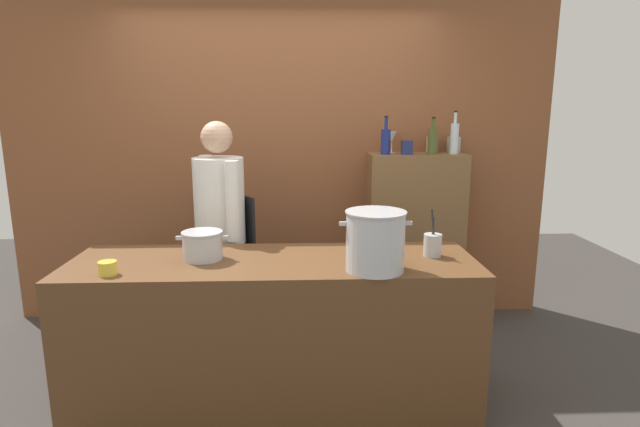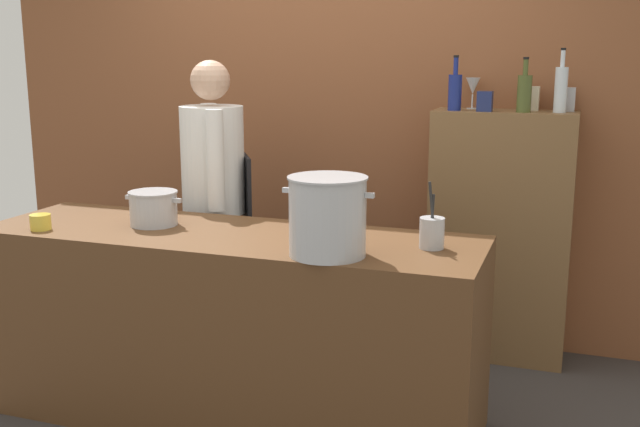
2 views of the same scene
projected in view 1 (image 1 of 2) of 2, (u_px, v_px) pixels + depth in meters
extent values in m
plane|color=#383330|center=(276.00, 402.00, 3.05)|extent=(8.00, 8.00, 0.00)
cube|color=brown|center=(281.00, 138.00, 4.11)|extent=(4.40, 0.10, 3.00)
cube|color=brown|center=(275.00, 333.00, 2.96)|extent=(2.30, 0.70, 0.90)
cube|color=brown|center=(414.00, 239.00, 4.11)|extent=(0.76, 0.32, 1.39)
cylinder|color=black|center=(229.00, 304.00, 3.47)|extent=(0.14, 0.14, 0.84)
cylinder|color=black|center=(218.00, 295.00, 3.63)|extent=(0.14, 0.14, 0.84)
cylinder|color=white|center=(219.00, 201.00, 3.41)|extent=(0.34, 0.34, 0.58)
cube|color=black|center=(245.00, 231.00, 3.55)|extent=(0.17, 0.27, 0.52)
cylinder|color=white|center=(233.00, 201.00, 3.22)|extent=(0.09, 0.09, 0.52)
cylinder|color=white|center=(207.00, 192.00, 3.58)|extent=(0.09, 0.09, 0.52)
sphere|color=tan|center=(217.00, 137.00, 3.32)|extent=(0.21, 0.21, 0.21)
cylinder|color=#B7BABF|center=(375.00, 242.00, 2.64)|extent=(0.31, 0.31, 0.31)
cylinder|color=#B7BABF|center=(376.00, 212.00, 2.61)|extent=(0.32, 0.32, 0.01)
cube|color=#B7BABF|center=(343.00, 224.00, 2.62)|extent=(0.04, 0.02, 0.02)
cube|color=#B7BABF|center=(409.00, 223.00, 2.63)|extent=(0.04, 0.02, 0.02)
cylinder|color=#B7BABF|center=(203.00, 246.00, 2.86)|extent=(0.22, 0.22, 0.15)
cylinder|color=#B7BABF|center=(202.00, 232.00, 2.84)|extent=(0.23, 0.23, 0.01)
cube|color=#B7BABF|center=(179.00, 238.00, 2.84)|extent=(0.04, 0.02, 0.02)
cube|color=#B7BABF|center=(225.00, 237.00, 2.85)|extent=(0.04, 0.02, 0.02)
cylinder|color=#B7BABF|center=(433.00, 245.00, 2.92)|extent=(0.10, 0.10, 0.13)
cylinder|color=#262626|center=(433.00, 231.00, 2.90)|extent=(0.04, 0.01, 0.26)
cylinder|color=#262626|center=(433.00, 235.00, 2.91)|extent=(0.02, 0.03, 0.21)
cylinder|color=yellow|center=(108.00, 268.00, 2.60)|extent=(0.09, 0.09, 0.07)
cylinder|color=#475123|center=(433.00, 142.00, 3.88)|extent=(0.08, 0.08, 0.19)
cylinder|color=#475123|center=(433.00, 124.00, 3.85)|extent=(0.03, 0.03, 0.08)
cylinder|color=black|center=(434.00, 118.00, 3.84)|extent=(0.03, 0.03, 0.01)
cylinder|color=navy|center=(386.00, 142.00, 3.87)|extent=(0.07, 0.07, 0.19)
cylinder|color=navy|center=(386.00, 123.00, 3.84)|extent=(0.03, 0.03, 0.09)
cylinder|color=black|center=(386.00, 117.00, 3.83)|extent=(0.03, 0.03, 0.01)
cylinder|color=silver|center=(454.00, 139.00, 3.92)|extent=(0.07, 0.07, 0.23)
cylinder|color=silver|center=(455.00, 118.00, 3.89)|extent=(0.02, 0.02, 0.08)
cylinder|color=black|center=(456.00, 112.00, 3.88)|extent=(0.03, 0.03, 0.01)
cylinder|color=silver|center=(391.00, 152.00, 4.04)|extent=(0.06, 0.06, 0.01)
cylinder|color=silver|center=(392.00, 147.00, 4.03)|extent=(0.01, 0.01, 0.07)
cone|color=silver|center=(392.00, 137.00, 4.01)|extent=(0.08, 0.08, 0.09)
cube|color=navy|center=(407.00, 148.00, 3.88)|extent=(0.08, 0.08, 0.11)
cube|color=beige|center=(432.00, 145.00, 4.03)|extent=(0.07, 0.07, 0.13)
cube|color=#B2B2B7|center=(454.00, 145.00, 4.04)|extent=(0.09, 0.09, 0.13)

